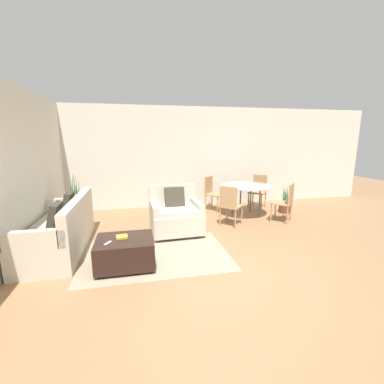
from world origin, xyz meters
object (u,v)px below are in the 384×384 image
dining_chair_near_right (286,200)px  dining_chair_far_right (259,189)px  dining_table (246,188)px  dining_chair_near_left (230,203)px  book_stack (122,237)px  dining_chair_far_left (212,191)px  couch (61,232)px  potted_plant (76,212)px  ottoman (125,251)px  armchair (176,215)px  tv_remote_primary (108,243)px  potted_plant_small (285,205)px

dining_chair_near_right → dining_chair_far_right: (0.00, 1.36, 0.00)m
dining_table → dining_chair_near_left: (-0.68, -0.68, -0.17)m
book_stack → dining_chair_far_right: dining_chair_far_right is taller
dining_chair_far_left → couch: bearing=-150.0°
potted_plant → ottoman: bearing=-63.3°
book_stack → dining_chair_near_right: (3.57, 1.33, 0.07)m
ottoman → dining_table: (2.85, 2.06, 0.45)m
armchair → dining_chair_far_left: (1.21, 1.50, 0.15)m
tv_remote_primary → dining_chair_near_right: dining_chair_near_right is taller
dining_chair_near_right → dining_table: bearing=135.0°
couch → dining_chair_near_right: size_ratio=2.29×
armchair → dining_chair_near_right: armchair is taller
ottoman → dining_chair_far_left: dining_chair_far_left is taller
potted_plant → dining_chair_near_left: (3.33, -0.93, 0.26)m
tv_remote_primary → dining_table: (3.07, 2.18, 0.25)m
armchair → dining_chair_near_left: size_ratio=1.14×
dining_table → dining_chair_far_left: 0.97m
potted_plant → potted_plant_small: (5.11, -0.24, -0.06)m
tv_remote_primary → potted_plant: potted_plant is taller
dining_chair_far_left → potted_plant_small: dining_chair_far_left is taller
dining_table → armchair: bearing=-156.6°
potted_plant_small → tv_remote_primary: bearing=-152.3°
potted_plant → dining_table: bearing=-3.6°
ottoman → dining_chair_far_left: size_ratio=0.93×
tv_remote_primary → potted_plant: size_ratio=0.12×
dining_chair_near_left → potted_plant_small: size_ratio=1.24×
tv_remote_primary → dining_chair_near_left: size_ratio=0.16×
book_stack → potted_plant: size_ratio=0.15×
book_stack → tv_remote_primary: 0.25m
dining_chair_near_left → potted_plant_small: (1.78, 0.69, -0.33)m
dining_table → potted_plant: bearing=176.4°
tv_remote_primary → dining_chair_far_left: (2.39, 2.86, 0.08)m
couch → dining_chair_far_right: (4.62, 1.89, 0.20)m
armchair → ottoman: (-0.96, -1.24, -0.13)m
couch → potted_plant: 1.47m
ottoman → potted_plant_small: 4.46m
potted_plant → dining_chair_near_right: bearing=-11.2°
tv_remote_primary → potted_plant_small: 4.72m
book_stack → dining_chair_far_left: size_ratio=0.20×
armchair → dining_chair_far_right: size_ratio=1.14×
potted_plant → dining_table: (4.01, -0.25, 0.44)m
armchair → dining_chair_far_right: armchair is taller
couch → dining_chair_near_left: (3.27, 0.53, 0.20)m
armchair → book_stack: (-0.99, -1.19, 0.08)m
dining_table → dining_chair_near_right: bearing=-45.0°
ottoman → dining_chair_far_left: bearing=51.6°
dining_chair_far_left → book_stack: bearing=-129.4°
book_stack → dining_chair_near_right: dining_chair_near_right is taller
armchair → dining_chair_near_right: bearing=3.1°
potted_plant → armchair: bearing=-26.8°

